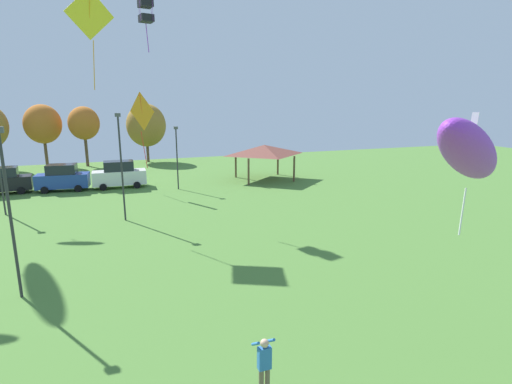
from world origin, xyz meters
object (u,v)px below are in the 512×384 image
(parked_car_leftmost, at_px, (2,181))
(parked_car_third_from_left, at_px, (119,175))
(light_post_1, at_px, (177,154))
(park_pavilion, at_px, (264,150))
(treeline_tree_4, at_px, (146,125))
(person_standing_mid_field, at_px, (264,363))
(kite_flying_9, at_px, (470,152))
(light_post_2, at_px, (121,162))
(treeline_tree_3, at_px, (84,123))
(treeline_tree_2, at_px, (43,124))
(light_post_3, at_px, (9,206))
(kite_flying_11, at_px, (142,113))
(parked_car_second_from_left, at_px, (63,178))
(kite_flying_10, at_px, (90,17))
(kite_flying_7, at_px, (146,11))

(parked_car_leftmost, distance_m, parked_car_third_from_left, 9.78)
(light_post_1, bearing_deg, park_pavilion, 10.27)
(parked_car_third_from_left, height_order, park_pavilion, park_pavilion)
(treeline_tree_4, bearing_deg, person_standing_mid_field, -91.58)
(kite_flying_9, distance_m, parked_car_leftmost, 36.85)
(light_post_2, height_order, treeline_tree_4, treeline_tree_4)
(treeline_tree_3, bearing_deg, treeline_tree_2, 166.00)
(light_post_3, bearing_deg, kite_flying_11, 69.82)
(treeline_tree_3, bearing_deg, kite_flying_11, -72.51)
(parked_car_second_from_left, relative_size, treeline_tree_3, 0.62)
(kite_flying_9, distance_m, kite_flying_11, 28.45)
(parked_car_leftmost, bearing_deg, kite_flying_11, -22.08)
(kite_flying_9, height_order, parked_car_third_from_left, kite_flying_9)
(park_pavilion, height_order, treeline_tree_4, treeline_tree_4)
(kite_flying_10, bearing_deg, kite_flying_9, -63.06)
(person_standing_mid_field, bearing_deg, treeline_tree_3, 129.92)
(treeline_tree_4, bearing_deg, kite_flying_11, -95.83)
(treeline_tree_2, bearing_deg, kite_flying_7, -66.86)
(kite_flying_9, bearing_deg, person_standing_mid_field, 175.76)
(person_standing_mid_field, height_order, light_post_2, light_post_2)
(kite_flying_7, relative_size, light_post_3, 0.49)
(parked_car_second_from_left, xyz_separation_m, treeline_tree_4, (8.97, 15.58, 3.67))
(parked_car_second_from_left, height_order, light_post_2, light_post_2)
(parked_car_second_from_left, bearing_deg, light_post_1, -10.89)
(park_pavilion, bearing_deg, light_post_3, -132.73)
(kite_flying_10, bearing_deg, kite_flying_7, 32.51)
(kite_flying_7, height_order, parked_car_third_from_left, kite_flying_7)
(kite_flying_7, height_order, parked_car_leftmost, kite_flying_7)
(kite_flying_7, height_order, parked_car_second_from_left, kite_flying_7)
(kite_flying_7, height_order, treeline_tree_3, kite_flying_7)
(parked_car_second_from_left, distance_m, treeline_tree_4, 18.34)
(light_post_3, relative_size, treeline_tree_4, 0.92)
(kite_flying_7, xyz_separation_m, parked_car_third_from_left, (-2.40, 8.59, -12.79))
(treeline_tree_4, bearing_deg, parked_car_second_from_left, -119.93)
(person_standing_mid_field, distance_m, treeline_tree_2, 47.51)
(light_post_1, bearing_deg, light_post_3, -117.24)
(kite_flying_11, bearing_deg, parked_car_third_from_left, 126.65)
(parked_car_leftmost, relative_size, treeline_tree_2, 0.63)
(light_post_1, distance_m, treeline_tree_2, 22.78)
(parked_car_leftmost, xyz_separation_m, park_pavilion, (23.98, -1.72, 1.92))
(kite_flying_11, bearing_deg, person_standing_mid_field, -88.63)
(person_standing_mid_field, distance_m, light_post_1, 27.71)
(kite_flying_11, distance_m, park_pavilion, 12.82)
(kite_flying_10, distance_m, parked_car_third_from_left, 16.06)
(kite_flying_11, height_order, parked_car_third_from_left, kite_flying_11)
(kite_flying_10, relative_size, treeline_tree_4, 0.78)
(parked_car_second_from_left, height_order, treeline_tree_2, treeline_tree_2)
(kite_flying_11, distance_m, treeline_tree_2, 21.51)
(park_pavilion, distance_m, treeline_tree_2, 28.04)
(parked_car_second_from_left, xyz_separation_m, light_post_1, (9.91, -2.93, 2.08))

